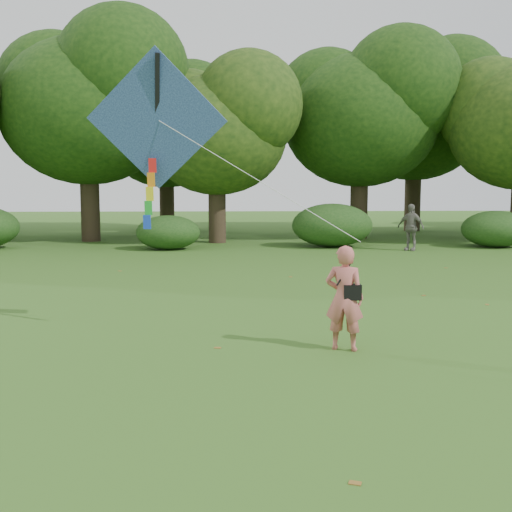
{
  "coord_description": "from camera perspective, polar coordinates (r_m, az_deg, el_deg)",
  "views": [
    {
      "loc": [
        -1.53,
        -9.61,
        2.88
      ],
      "look_at": [
        -1.01,
        2.0,
        1.5
      ],
      "focal_mm": 45.0,
      "sensor_mm": 36.0,
      "label": 1
    }
  ],
  "objects": [
    {
      "name": "bystander_right",
      "position": [
        27.02,
        13.58,
        2.5
      ],
      "size": [
        1.16,
        1.08,
        1.92
      ],
      "primitive_type": "imported",
      "rotation": [
        0.0,
        0.0,
        -0.69
      ],
      "color": "gray",
      "rests_on": "ground"
    },
    {
      "name": "flying_kite",
      "position": [
        12.03,
        -8.78,
        11.7
      ],
      "size": [
        4.78,
        1.81,
        3.38
      ],
      "color": "#2966B2",
      "rests_on": "ground"
    },
    {
      "name": "tree_line",
      "position": [
        32.76,
        3.12,
        11.53
      ],
      "size": [
        54.7,
        15.3,
        9.48
      ],
      "color": "#3A2D1E",
      "rests_on": "ground"
    },
    {
      "name": "shrub_band",
      "position": [
        27.3,
        -0.85,
        2.52
      ],
      "size": [
        39.15,
        3.22,
        1.88
      ],
      "color": "#264919",
      "rests_on": "ground"
    },
    {
      "name": "ground",
      "position": [
        10.15,
        6.31,
        -9.76
      ],
      "size": [
        100.0,
        100.0,
        0.0
      ],
      "primitive_type": "plane",
      "color": "#265114",
      "rests_on": "ground"
    },
    {
      "name": "man_kite_flyer",
      "position": [
        10.97,
        7.86,
        -3.71
      ],
      "size": [
        0.76,
        0.62,
        1.79
      ],
      "primitive_type": "imported",
      "rotation": [
        0.0,
        0.0,
        2.8
      ],
      "color": "#C5625D",
      "rests_on": "ground"
    },
    {
      "name": "crossbody_bag",
      "position": [
        10.94,
        8.5,
        -3.12
      ],
      "size": [
        0.43,
        0.2,
        0.71
      ],
      "color": "black",
      "rests_on": "ground"
    },
    {
      "name": "fallen_leaves",
      "position": [
        15.39,
        10.12,
        -4.1
      ],
      "size": [
        10.76,
        14.97,
        0.01
      ],
      "color": "brown",
      "rests_on": "ground"
    }
  ]
}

